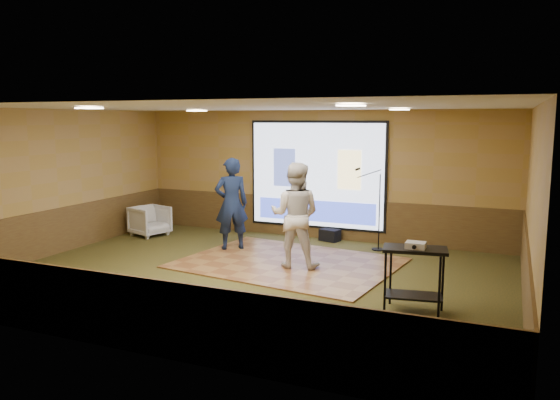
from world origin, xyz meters
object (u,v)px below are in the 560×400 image
at_px(dance_floor, 288,263).
at_px(mic_stand, 376,227).
at_px(projector, 416,245).
at_px(player_left, 231,204).
at_px(duffel_bag, 330,235).
at_px(av_table, 415,267).
at_px(projector_screen, 316,176).
at_px(banquet_chair, 150,221).
at_px(player_right, 295,215).

xyz_separation_m(dance_floor, mic_stand, (1.30, 1.81, 0.48)).
bearing_deg(mic_stand, projector, -56.54).
height_order(player_left, duffel_bag, player_left).
distance_m(dance_floor, duffel_bag, 2.24).
distance_m(player_left, av_table, 4.84).
xyz_separation_m(projector, mic_stand, (-1.40, 3.59, -0.51)).
relative_size(player_left, av_table, 2.05).
bearing_deg(mic_stand, av_table, -56.50).
height_order(projector_screen, projector, projector_screen).
relative_size(projector_screen, mic_stand, 1.88).
bearing_deg(av_table, banquet_chair, 157.24).
distance_m(player_right, projector, 2.92).
xyz_separation_m(projector_screen, mic_stand, (1.59, -0.61, -0.98)).
bearing_deg(projector, duffel_bag, 122.05).
bearing_deg(dance_floor, banquet_chair, 164.95).
xyz_separation_m(dance_floor, player_right, (0.23, -0.23, 1.00)).
distance_m(player_right, mic_stand, 2.37).
xyz_separation_m(mic_stand, banquet_chair, (-5.36, -0.72, -0.13)).
height_order(av_table, duffel_bag, av_table).
relative_size(player_left, player_right, 0.99).
xyz_separation_m(av_table, projector, (0.01, -0.04, 0.34)).
bearing_deg(dance_floor, mic_stand, 54.27).
distance_m(projector, banquet_chair, 7.37).
relative_size(projector, mic_stand, 0.16).
relative_size(player_left, projector, 7.04).
height_order(projector_screen, banquet_chair, projector_screen).
height_order(mic_stand, banquet_chair, mic_stand).
xyz_separation_m(banquet_chair, duffel_bag, (4.18, 1.15, -0.22)).
bearing_deg(projector_screen, banquet_chair, -160.55).
bearing_deg(projector, banquet_chair, 156.33).
xyz_separation_m(player_right, duffel_bag, (-0.11, 2.47, -0.88)).
height_order(projector_screen, player_right, projector_screen).
relative_size(projector, banquet_chair, 0.35).
bearing_deg(dance_floor, player_left, 159.62).
bearing_deg(av_table, dance_floor, 147.12).
bearing_deg(duffel_bag, player_right, -87.52).
bearing_deg(dance_floor, duffel_bag, 86.78).
relative_size(mic_stand, banquet_chair, 2.23).
bearing_deg(projector_screen, player_left, -124.29).
height_order(player_right, duffel_bag, player_right).
xyz_separation_m(projector_screen, projector, (2.99, -4.20, -0.47)).
bearing_deg(player_right, dance_floor, -52.98).
bearing_deg(mic_stand, banquet_chair, -160.20).
height_order(player_left, av_table, player_left).
distance_m(player_left, player_right, 1.95).
relative_size(projector_screen, dance_floor, 0.83).
relative_size(av_table, projector, 3.43).
xyz_separation_m(player_left, player_right, (1.78, -0.80, 0.01)).
bearing_deg(duffel_bag, projector_screen, 155.41).
xyz_separation_m(player_left, banquet_chair, (-2.51, 0.52, -0.65)).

